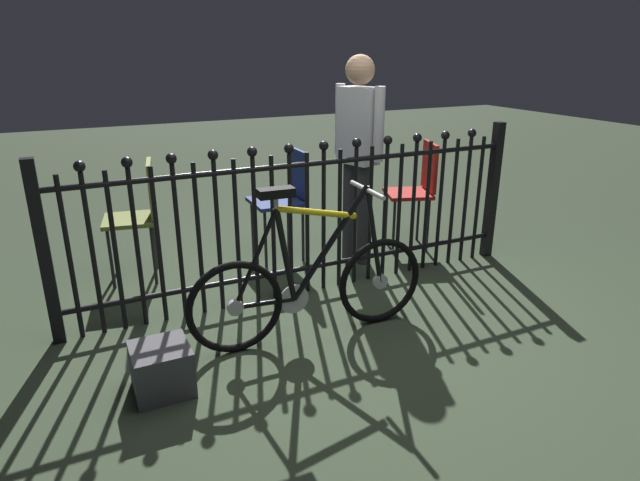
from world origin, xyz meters
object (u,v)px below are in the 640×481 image
object	(u,v)px
bicycle	(311,285)
chair_red	(418,185)
chair_navy	(286,193)
chair_olive	(140,209)
person_visitor	(358,144)
display_crate	(162,369)

from	to	relation	value
bicycle	chair_red	distance (m)	1.81
chair_navy	bicycle	bearing A→B (deg)	-106.04
chair_olive	chair_red	world-z (taller)	chair_red
chair_red	person_visitor	bearing A→B (deg)	-173.68
chair_navy	person_visitor	size ratio (longest dim) A/B	0.55
chair_olive	chair_red	xyz separation A→B (m)	(2.23, -0.31, 0.01)
chair_red	person_visitor	xyz separation A→B (m)	(-0.63, -0.07, 0.40)
chair_red	chair_navy	bearing A→B (deg)	166.53
bicycle	chair_navy	bearing A→B (deg)	73.96
bicycle	chair_olive	size ratio (longest dim) A/B	1.68
bicycle	person_visitor	size ratio (longest dim) A/B	0.92
person_visitor	chair_navy	bearing A→B (deg)	144.91
chair_olive	display_crate	distance (m)	1.59
bicycle	chair_olive	bearing A→B (deg)	119.39
chair_navy	person_visitor	distance (m)	0.71
bicycle	chair_red	size ratio (longest dim) A/B	1.63
chair_red	chair_olive	bearing A→B (deg)	171.97
chair_olive	display_crate	bearing A→B (deg)	-95.87
bicycle	chair_navy	distance (m)	1.37
chair_olive	chair_red	size ratio (longest dim) A/B	0.97
chair_navy	chair_red	bearing A→B (deg)	-13.47
chair_red	display_crate	bearing A→B (deg)	-153.12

